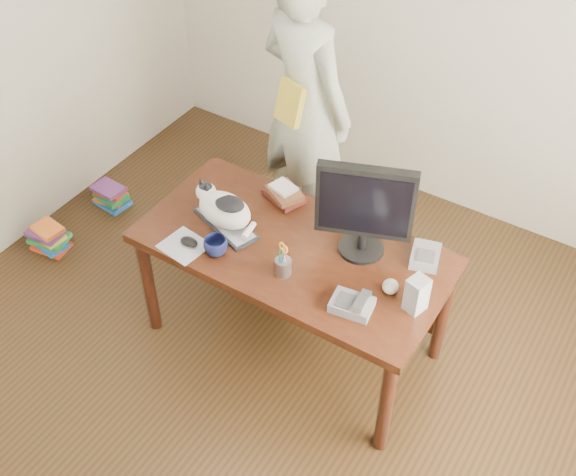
{
  "coord_description": "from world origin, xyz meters",
  "views": [
    {
      "loc": [
        1.4,
        -1.65,
        3.3
      ],
      "look_at": [
        0.0,
        0.55,
        0.85
      ],
      "focal_mm": 45.0,
      "sensor_mm": 36.0,
      "label": 1
    }
  ],
  "objects_px": {
    "phone": "(353,304)",
    "mouse": "(189,242)",
    "cat": "(223,208)",
    "person": "(305,106)",
    "desk": "(301,258)",
    "book_pile_b": "(111,196)",
    "speaker": "(417,294)",
    "book_stack": "(284,194)",
    "baseball": "(390,287)",
    "calculator": "(425,256)",
    "book_pile_a": "(49,238)",
    "keyboard": "(226,224)",
    "coffee_mug": "(216,246)",
    "pen_cup": "(283,265)",
    "monitor": "(365,207)"
  },
  "relations": [
    {
      "from": "keyboard",
      "to": "baseball",
      "type": "bearing_deg",
      "value": 21.49
    },
    {
      "from": "monitor",
      "to": "book_stack",
      "type": "bearing_deg",
      "value": 144.1
    },
    {
      "from": "mouse",
      "to": "phone",
      "type": "height_order",
      "value": "phone"
    },
    {
      "from": "coffee_mug",
      "to": "mouse",
      "type": "bearing_deg",
      "value": -169.93
    },
    {
      "from": "cat",
      "to": "monitor",
      "type": "relative_size",
      "value": 0.73
    },
    {
      "from": "coffee_mug",
      "to": "cat",
      "type": "bearing_deg",
      "value": 115.33
    },
    {
      "from": "desk",
      "to": "book_pile_b",
      "type": "distance_m",
      "value": 1.82
    },
    {
      "from": "keyboard",
      "to": "book_pile_a",
      "type": "relative_size",
      "value": 1.58
    },
    {
      "from": "baseball",
      "to": "calculator",
      "type": "distance_m",
      "value": 0.3
    },
    {
      "from": "calculator",
      "to": "person",
      "type": "relative_size",
      "value": 0.12
    },
    {
      "from": "cat",
      "to": "person",
      "type": "distance_m",
      "value": 0.95
    },
    {
      "from": "keyboard",
      "to": "mouse",
      "type": "distance_m",
      "value": 0.23
    },
    {
      "from": "desk",
      "to": "coffee_mug",
      "type": "distance_m",
      "value": 0.49
    },
    {
      "from": "person",
      "to": "calculator",
      "type": "bearing_deg",
      "value": 165.82
    },
    {
      "from": "phone",
      "to": "keyboard",
      "type": "bearing_deg",
      "value": 161.1
    },
    {
      "from": "speaker",
      "to": "desk",
      "type": "bearing_deg",
      "value": -174.37
    },
    {
      "from": "cat",
      "to": "phone",
      "type": "xyz_separation_m",
      "value": [
        0.85,
        -0.15,
        -0.09
      ]
    },
    {
      "from": "keyboard",
      "to": "book_pile_b",
      "type": "bearing_deg",
      "value": -177.48
    },
    {
      "from": "phone",
      "to": "baseball",
      "type": "distance_m",
      "value": 0.21
    },
    {
      "from": "keyboard",
      "to": "monitor",
      "type": "xyz_separation_m",
      "value": [
        0.69,
        0.2,
        0.29
      ]
    },
    {
      "from": "book_pile_a",
      "to": "phone",
      "type": "bearing_deg",
      "value": -0.15
    },
    {
      "from": "speaker",
      "to": "person",
      "type": "relative_size",
      "value": 0.1
    },
    {
      "from": "baseball",
      "to": "book_pile_b",
      "type": "xyz_separation_m",
      "value": [
        -2.28,
        0.37,
        -0.72
      ]
    },
    {
      "from": "mouse",
      "to": "pen_cup",
      "type": "bearing_deg",
      "value": 17.37
    },
    {
      "from": "coffee_mug",
      "to": "phone",
      "type": "xyz_separation_m",
      "value": [
        0.76,
        0.04,
        -0.02
      ]
    },
    {
      "from": "desk",
      "to": "cat",
      "type": "distance_m",
      "value": 0.49
    },
    {
      "from": "book_pile_b",
      "to": "keyboard",
      "type": "bearing_deg",
      "value": -16.84
    },
    {
      "from": "coffee_mug",
      "to": "book_stack",
      "type": "height_order",
      "value": "coffee_mug"
    },
    {
      "from": "cat",
      "to": "pen_cup",
      "type": "bearing_deg",
      "value": 2.8
    },
    {
      "from": "mouse",
      "to": "speaker",
      "type": "bearing_deg",
      "value": 18.86
    },
    {
      "from": "desk",
      "to": "mouse",
      "type": "distance_m",
      "value": 0.6
    },
    {
      "from": "pen_cup",
      "to": "baseball",
      "type": "height_order",
      "value": "pen_cup"
    },
    {
      "from": "calculator",
      "to": "book_pile_a",
      "type": "xyz_separation_m",
      "value": [
        -2.36,
        -0.47,
        -0.69
      ]
    },
    {
      "from": "coffee_mug",
      "to": "person",
      "type": "distance_m",
      "value": 1.17
    },
    {
      "from": "phone",
      "to": "person",
      "type": "xyz_separation_m",
      "value": [
        -0.93,
        1.1,
        0.16
      ]
    },
    {
      "from": "speaker",
      "to": "book_stack",
      "type": "distance_m",
      "value": 1.0
    },
    {
      "from": "calculator",
      "to": "mouse",
      "type": "bearing_deg",
      "value": -168.97
    },
    {
      "from": "desk",
      "to": "phone",
      "type": "height_order",
      "value": "phone"
    },
    {
      "from": "baseball",
      "to": "book_stack",
      "type": "relative_size",
      "value": 0.31
    },
    {
      "from": "keyboard",
      "to": "person",
      "type": "relative_size",
      "value": 0.23
    },
    {
      "from": "cat",
      "to": "person",
      "type": "relative_size",
      "value": 0.21
    },
    {
      "from": "speaker",
      "to": "book_stack",
      "type": "bearing_deg",
      "value": 175.8
    },
    {
      "from": "phone",
      "to": "mouse",
      "type": "bearing_deg",
      "value": 175.68
    },
    {
      "from": "mouse",
      "to": "phone",
      "type": "distance_m",
      "value": 0.91
    },
    {
      "from": "keyboard",
      "to": "coffee_mug",
      "type": "bearing_deg",
      "value": -48.08
    },
    {
      "from": "monitor",
      "to": "keyboard",
      "type": "bearing_deg",
      "value": 175.34
    },
    {
      "from": "desk",
      "to": "mouse",
      "type": "relative_size",
      "value": 14.88
    },
    {
      "from": "cat",
      "to": "calculator",
      "type": "height_order",
      "value": "cat"
    },
    {
      "from": "keyboard",
      "to": "phone",
      "type": "height_order",
      "value": "phone"
    },
    {
      "from": "pen_cup",
      "to": "mouse",
      "type": "relative_size",
      "value": 1.93
    }
  ]
}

